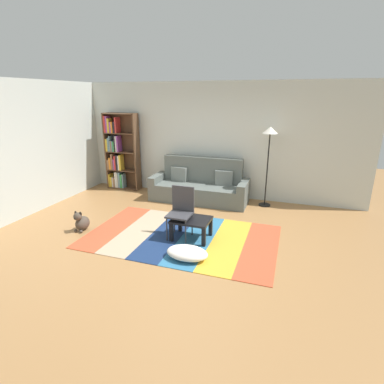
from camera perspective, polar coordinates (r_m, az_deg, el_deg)
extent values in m
plane|color=#9E7042|center=(5.33, -2.32, -8.73)|extent=(14.00, 14.00, 0.00)
cube|color=silver|center=(7.27, 4.87, 9.67)|extent=(6.80, 0.10, 2.70)
cube|color=silver|center=(7.37, -25.93, 8.06)|extent=(0.10, 5.50, 2.70)
cube|color=#C64C2D|center=(5.95, -14.54, -6.30)|extent=(0.55, 2.00, 0.01)
cube|color=tan|center=(5.68, -9.86, -7.15)|extent=(0.55, 2.00, 0.01)
cube|color=navy|center=(5.46, -4.73, -8.03)|extent=(0.55, 2.00, 0.01)
cube|color=teal|center=(5.28, 0.81, -8.90)|extent=(0.55, 2.00, 0.01)
cube|color=gold|center=(5.16, 6.70, -9.72)|extent=(0.55, 2.00, 0.01)
cube|color=#C64C2D|center=(5.09, 12.84, -10.48)|extent=(0.55, 2.00, 0.01)
cube|color=#59605B|center=(7.04, 1.30, -0.18)|extent=(1.90, 0.80, 0.40)
cube|color=#59605B|center=(7.18, 2.05, 4.33)|extent=(1.90, 0.20, 0.60)
cube|color=#59605B|center=(7.38, -6.42, 1.23)|extent=(0.18, 0.80, 0.56)
cube|color=#59605B|center=(6.79, 9.70, -0.41)|extent=(0.18, 0.80, 0.56)
cube|color=slate|center=(7.28, -2.39, 3.37)|extent=(0.42, 0.19, 0.36)
cube|color=slate|center=(6.97, 6.09, 2.62)|extent=(0.42, 0.19, 0.36)
cube|color=brown|center=(8.30, -15.67, 7.52)|extent=(0.04, 0.28, 1.96)
cube|color=brown|center=(7.85, -10.39, 7.32)|extent=(0.04, 0.28, 1.96)
cube|color=brown|center=(8.17, -12.61, 7.60)|extent=(0.90, 0.01, 1.96)
cube|color=brown|center=(8.29, -12.64, 0.87)|extent=(0.86, 0.28, 0.02)
cube|color=brown|center=(8.16, -12.86, 4.11)|extent=(0.86, 0.28, 0.02)
cube|color=brown|center=(8.06, -13.10, 7.43)|extent=(0.86, 0.28, 0.02)
cube|color=brown|center=(7.99, -13.35, 10.82)|extent=(0.86, 0.28, 0.02)
cube|color=brown|center=(7.95, -13.60, 14.26)|extent=(0.86, 0.28, 0.02)
cube|color=gold|center=(8.43, -15.10, 2.28)|extent=(0.03, 0.23, 0.35)
cube|color=gold|center=(8.42, -14.75, 2.02)|extent=(0.05, 0.24, 0.27)
cube|color=silver|center=(8.39, -14.45, 1.99)|extent=(0.03, 0.25, 0.27)
cube|color=#8C6647|center=(8.36, -14.23, 1.94)|extent=(0.04, 0.22, 0.27)
cube|color=silver|center=(8.29, -14.06, 2.35)|extent=(0.05, 0.17, 0.42)
cube|color=silver|center=(8.28, -13.72, 2.29)|extent=(0.03, 0.19, 0.40)
cube|color=#668C99|center=(8.26, -13.33, 2.33)|extent=(0.05, 0.23, 0.41)
cube|color=green|center=(8.21, -13.07, 2.11)|extent=(0.05, 0.17, 0.37)
cube|color=#668C99|center=(8.19, -12.77, 2.12)|extent=(0.03, 0.18, 0.38)
cube|color=#8C6647|center=(8.30, -15.40, 5.15)|extent=(0.05, 0.17, 0.26)
cube|color=orange|center=(8.30, -14.93, 5.35)|extent=(0.05, 0.25, 0.31)
cube|color=#8C6647|center=(8.23, -14.70, 5.64)|extent=(0.05, 0.20, 0.41)
cube|color=purple|center=(8.23, -14.30, 5.16)|extent=(0.03, 0.22, 0.27)
cube|color=red|center=(8.20, -14.07, 5.47)|extent=(0.04, 0.23, 0.37)
cube|color=black|center=(8.15, -13.79, 5.55)|extent=(0.05, 0.20, 0.40)
cube|color=silver|center=(8.15, -13.41, 5.48)|extent=(0.04, 0.25, 0.37)
cube|color=gold|center=(8.09, -13.27, 5.50)|extent=(0.05, 0.18, 0.40)
cube|color=gold|center=(8.23, -15.57, 8.64)|extent=(0.05, 0.23, 0.32)
cube|color=#668C99|center=(8.17, -15.39, 8.71)|extent=(0.03, 0.17, 0.35)
cube|color=#668C99|center=(8.15, -15.16, 8.87)|extent=(0.03, 0.16, 0.40)
cube|color=#8C6647|center=(8.17, -14.73, 8.48)|extent=(0.03, 0.25, 0.27)
cube|color=#668C99|center=(8.12, -14.68, 8.45)|extent=(0.03, 0.18, 0.28)
cube|color=green|center=(8.10, -14.44, 8.39)|extent=(0.03, 0.17, 0.26)
cube|color=black|center=(8.07, -14.27, 8.95)|extent=(0.03, 0.18, 0.42)
cube|color=silver|center=(8.06, -13.95, 8.89)|extent=(0.03, 0.20, 0.40)
cube|color=purple|center=(8.03, -13.69, 8.90)|extent=(0.04, 0.20, 0.41)
cube|color=red|center=(8.16, -15.93, 12.32)|extent=(0.05, 0.21, 0.42)
cube|color=purple|center=(8.13, -15.66, 12.29)|extent=(0.04, 0.19, 0.41)
cube|color=gold|center=(8.10, -15.36, 12.09)|extent=(0.05, 0.18, 0.35)
cube|color=purple|center=(8.08, -14.94, 11.83)|extent=(0.04, 0.21, 0.27)
cube|color=orange|center=(8.05, -14.72, 11.83)|extent=(0.04, 0.19, 0.28)
cube|color=black|center=(8.04, -14.22, 11.86)|extent=(0.05, 0.25, 0.28)
cube|color=red|center=(7.99, -13.99, 12.25)|extent=(0.04, 0.22, 0.39)
cube|color=black|center=(5.16, -0.13, -5.30)|extent=(0.65, 0.50, 0.04)
cube|color=black|center=(5.15, -3.95, -7.61)|extent=(0.06, 0.06, 0.33)
cube|color=black|center=(4.97, 2.23, -8.54)|extent=(0.06, 0.06, 0.33)
cube|color=black|center=(5.50, -2.25, -5.82)|extent=(0.06, 0.06, 0.33)
cube|color=black|center=(5.34, 3.55, -6.61)|extent=(0.06, 0.06, 0.33)
ellipsoid|color=white|center=(4.66, -0.92, -11.50)|extent=(0.65, 0.41, 0.18)
ellipsoid|color=#473D33|center=(5.94, -20.08, -5.58)|extent=(0.22, 0.30, 0.26)
sphere|color=#473D33|center=(5.80, -20.90, -4.37)|extent=(0.15, 0.15, 0.15)
ellipsoid|color=black|center=(5.76, -21.26, -4.67)|extent=(0.06, 0.07, 0.05)
ellipsoid|color=black|center=(5.83, -21.23, -3.75)|extent=(0.05, 0.04, 0.08)
ellipsoid|color=black|center=(5.76, -20.43, -3.89)|extent=(0.05, 0.04, 0.08)
sphere|color=#473D33|center=(5.92, -21.24, -6.85)|extent=(0.06, 0.06, 0.06)
sphere|color=#473D33|center=(5.85, -20.32, -7.05)|extent=(0.06, 0.06, 0.06)
cylinder|color=black|center=(7.02, 13.59, -2.39)|extent=(0.26, 0.26, 0.02)
cylinder|color=black|center=(6.78, 14.08, 4.04)|extent=(0.03, 0.03, 1.59)
cone|color=white|center=(6.64, 14.66, 11.32)|extent=(0.32, 0.32, 0.14)
cube|color=black|center=(5.19, -0.87, -4.82)|extent=(0.13, 0.15, 0.02)
cube|color=#38383D|center=(5.14, -2.38, -4.35)|extent=(0.40, 0.40, 0.03)
cube|color=#38383D|center=(5.22, -1.70, -1.20)|extent=(0.40, 0.03, 0.44)
cylinder|color=#38383D|center=(5.15, -4.81, -7.13)|extent=(0.02, 0.02, 0.42)
cylinder|color=#38383D|center=(5.04, -1.23, -7.68)|extent=(0.02, 0.02, 0.42)
cylinder|color=#38383D|center=(5.44, -3.38, -5.70)|extent=(0.02, 0.02, 0.42)
cylinder|color=#38383D|center=(5.33, 0.03, -6.18)|extent=(0.02, 0.02, 0.42)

